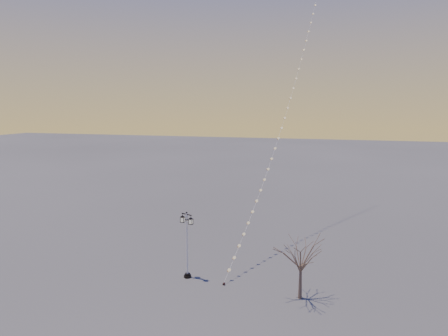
% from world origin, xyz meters
% --- Properties ---
extents(ground, '(300.00, 300.00, 0.00)m').
position_xyz_m(ground, '(0.00, 0.00, 0.00)').
color(ground, '#464647').
rests_on(ground, ground).
extents(street_lamp, '(1.34, 0.84, 5.54)m').
position_xyz_m(street_lamp, '(-1.28, 2.47, 3.07)').
color(street_lamp, black).
rests_on(street_lamp, ground).
extents(bare_tree, '(2.73, 2.73, 4.53)m').
position_xyz_m(bare_tree, '(7.97, 1.34, 3.14)').
color(bare_tree, brown).
rests_on(bare_tree, ground).
extents(kite_train, '(5.99, 31.78, 33.32)m').
position_xyz_m(kite_train, '(4.70, 17.49, 16.54)').
color(kite_train, black).
rests_on(kite_train, ground).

